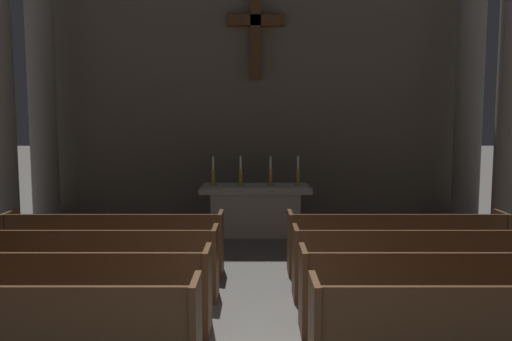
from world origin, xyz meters
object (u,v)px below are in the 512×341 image
at_px(pew_left_row_2, 61,291).
at_px(altar, 256,209).
at_px(pew_left_row_3, 93,263).
at_px(column_left_fourth, 41,64).
at_px(pew_right_row_1, 496,332).
at_px(candlestick_outer_left, 214,176).
at_px(pew_right_row_4, 396,243).
at_px(candlestick_outer_right, 298,176).
at_px(pew_left_row_4, 116,243).
at_px(column_right_fourth, 471,64).
at_px(pew_right_row_2, 450,291).
at_px(pew_right_row_3, 419,263).
at_px(candlestick_inner_left, 241,176).
at_px(candlestick_inner_right, 271,176).
at_px(pew_left_row_1, 15,331).

xyz_separation_m(pew_left_row_2, altar, (2.12, 4.79, 0.06)).
xyz_separation_m(pew_left_row_3, column_left_fourth, (-2.49, 4.64, 3.03)).
bearing_deg(pew_right_row_1, candlestick_outer_left, 116.86).
distance_m(pew_right_row_4, candlestick_outer_right, 3.01).
distance_m(pew_left_row_2, pew_right_row_4, 4.76).
bearing_deg(pew_left_row_2, pew_left_row_4, 90.00).
bearing_deg(column_right_fourth, column_left_fourth, 180.00).
distance_m(pew_left_row_3, altar, 4.27).
bearing_deg(pew_right_row_2, candlestick_outer_left, 121.81).
height_order(pew_right_row_3, candlestick_inner_left, candlestick_inner_left).
bearing_deg(candlestick_inner_right, pew_right_row_1, -72.76).
bearing_deg(pew_left_row_4, candlestick_inner_right, 47.43).
xyz_separation_m(column_left_fourth, candlestick_outer_right, (5.46, -0.93, -2.32)).
distance_m(pew_left_row_4, column_left_fourth, 5.30).
xyz_separation_m(pew_left_row_2, candlestick_inner_right, (2.42, 4.79, 0.71)).
bearing_deg(pew_right_row_4, candlestick_inner_left, 132.57).
bearing_deg(candlestick_inner_left, candlestick_inner_right, 0.00).
bearing_deg(candlestick_outer_left, pew_right_row_2, -58.19).
xyz_separation_m(pew_left_row_4, column_right_fourth, (6.73, 3.57, 3.03)).
bearing_deg(column_left_fourth, pew_right_row_1, -45.30).
height_order(pew_right_row_1, pew_right_row_3, same).
relative_size(pew_right_row_2, column_right_fourth, 0.45).
distance_m(pew_right_row_3, column_left_fourth, 8.72).
relative_size(pew_left_row_1, pew_right_row_1, 1.00).
xyz_separation_m(pew_left_row_3, pew_right_row_4, (4.24, 1.08, 0.00)).
bearing_deg(pew_right_row_4, pew_right_row_2, -90.00).
distance_m(altar, candlestick_outer_right, 1.08).
xyz_separation_m(pew_left_row_1, candlestick_inner_right, (2.42, 5.86, 0.71)).
bearing_deg(pew_left_row_2, pew_right_row_1, -14.25).
bearing_deg(altar, pew_left_row_3, -119.74).
xyz_separation_m(pew_left_row_4, pew_right_row_4, (4.24, 0.00, 0.00)).
bearing_deg(candlestick_outer_left, pew_left_row_1, -102.22).
bearing_deg(candlestick_outer_right, pew_right_row_4, -64.26).
height_order(pew_right_row_1, candlestick_inner_left, candlestick_inner_left).
xyz_separation_m(pew_right_row_4, candlestick_inner_left, (-2.42, 2.63, 0.71)).
xyz_separation_m(pew_left_row_3, pew_right_row_1, (4.24, -2.15, 0.00)).
bearing_deg(pew_left_row_3, pew_left_row_2, -90.00).
relative_size(pew_right_row_1, candlestick_outer_left, 5.56).
relative_size(candlestick_outer_left, candlestick_inner_right, 1.00).
distance_m(pew_right_row_4, altar, 3.38).
bearing_deg(column_right_fourth, pew_left_row_4, -152.06).
distance_m(pew_right_row_3, candlestick_inner_left, 4.49).
bearing_deg(pew_right_row_2, pew_right_row_4, 90.00).
bearing_deg(pew_right_row_4, pew_right_row_1, -90.00).
bearing_deg(altar, candlestick_outer_right, 0.00).
height_order(pew_right_row_2, candlestick_inner_left, candlestick_inner_left).
distance_m(pew_left_row_1, candlestick_inner_left, 6.18).
height_order(pew_left_row_4, column_right_fourth, column_right_fourth).
distance_m(pew_left_row_4, candlestick_inner_left, 3.28).
bearing_deg(pew_left_row_4, pew_right_row_2, -26.93).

